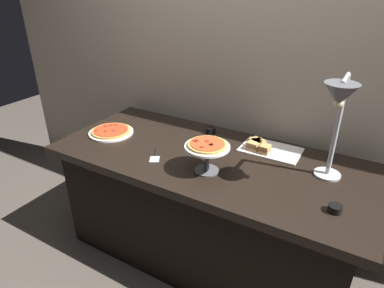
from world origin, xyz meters
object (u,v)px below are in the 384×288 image
object	(u,v)px
sandwich_platter	(264,147)
serving_spatula	(155,156)
sauce_cup_far	(210,130)
sauce_cup_near	(335,208)
pizza_plate_front	(111,132)
heat_lamp	(339,106)
pizza_plate_center	(207,149)

from	to	relation	value
sandwich_platter	serving_spatula	size ratio (longest dim) A/B	2.17
sauce_cup_far	serving_spatula	distance (m)	0.48
sauce_cup_near	serving_spatula	size ratio (longest dim) A/B	0.38
pizza_plate_front	sauce_cup_far	world-z (taller)	sauce_cup_far
sauce_cup_far	serving_spatula	size ratio (longest dim) A/B	0.41
pizza_plate_front	heat_lamp	bearing A→B (deg)	1.61
sandwich_platter	sauce_cup_near	world-z (taller)	sandwich_platter
pizza_plate_center	pizza_plate_front	bearing A→B (deg)	172.21
heat_lamp	sauce_cup_near	xyz separation A→B (m)	(0.09, -0.17, -0.42)
pizza_plate_center	sauce_cup_near	world-z (taller)	pizza_plate_center
pizza_plate_front	sauce_cup_near	distance (m)	1.47
sandwich_platter	sauce_cup_far	bearing A→B (deg)	171.18
pizza_plate_center	serving_spatula	world-z (taller)	pizza_plate_center
pizza_plate_center	sauce_cup_near	distance (m)	0.68
heat_lamp	sandwich_platter	distance (m)	0.62
pizza_plate_front	serving_spatula	world-z (taller)	pizza_plate_front
pizza_plate_front	serving_spatula	xyz separation A→B (m)	(0.45, -0.11, -0.01)
pizza_plate_center	sandwich_platter	size ratio (longest dim) A/B	0.68
sandwich_platter	sauce_cup_near	bearing A→B (deg)	-41.00
heat_lamp	pizza_plate_center	distance (m)	0.67
pizza_plate_center	sandwich_platter	bearing A→B (deg)	64.37
pizza_plate_center	sauce_cup_far	bearing A→B (deg)	115.15
pizza_plate_front	serving_spatula	bearing A→B (deg)	-14.08
heat_lamp	pizza_plate_front	xyz separation A→B (m)	(-1.38, -0.04, -0.43)
sandwich_platter	sauce_cup_far	xyz separation A→B (m)	(-0.40, 0.06, 0.00)
pizza_plate_center	sauce_cup_far	distance (m)	0.52
serving_spatula	sauce_cup_far	bearing A→B (deg)	74.36
sauce_cup_near	sauce_cup_far	bearing A→B (deg)	151.52
pizza_plate_center	sauce_cup_far	xyz separation A→B (m)	(-0.21, 0.46, -0.12)
pizza_plate_center	sauce_cup_far	size ratio (longest dim) A/B	3.62
pizza_plate_front	sandwich_platter	bearing A→B (deg)	16.16
pizza_plate_front	sandwich_platter	size ratio (longest dim) A/B	0.84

